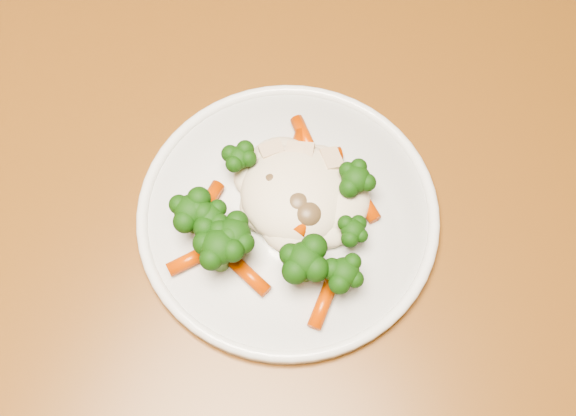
# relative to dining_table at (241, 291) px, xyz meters

# --- Properties ---
(dining_table) EXTENTS (1.34, 1.15, 0.75)m
(dining_table) POSITION_rel_dining_table_xyz_m (0.00, 0.00, 0.00)
(dining_table) COLOR brown
(dining_table) RESTS_ON ground
(plate) EXTENTS (0.26, 0.26, 0.01)m
(plate) POSITION_rel_dining_table_xyz_m (0.03, 0.05, 0.11)
(plate) COLOR white
(plate) RESTS_ON dining_table
(meal) EXTENTS (0.18, 0.19, 0.04)m
(meal) POSITION_rel_dining_table_xyz_m (0.02, 0.04, 0.14)
(meal) COLOR beige
(meal) RESTS_ON plate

